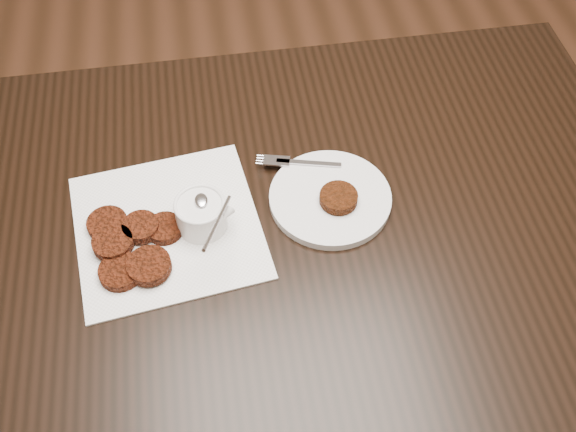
# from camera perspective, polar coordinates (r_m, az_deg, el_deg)

# --- Properties ---
(floor) EXTENTS (4.00, 4.00, 0.00)m
(floor) POSITION_cam_1_polar(r_m,az_deg,el_deg) (1.74, 1.34, -15.99)
(floor) COLOR brown
(floor) RESTS_ON ground
(table) EXTENTS (1.33, 0.86, 0.75)m
(table) POSITION_cam_1_polar(r_m,az_deg,el_deg) (1.41, -1.39, -9.43)
(table) COLOR black
(table) RESTS_ON floor
(napkin) EXTENTS (0.33, 0.33, 0.00)m
(napkin) POSITION_cam_1_polar(r_m,az_deg,el_deg) (1.10, -10.37, -0.90)
(napkin) COLOR white
(napkin) RESTS_ON table
(sauce_ramekin) EXTENTS (0.11, 0.11, 0.12)m
(sauce_ramekin) POSITION_cam_1_polar(r_m,az_deg,el_deg) (1.04, -7.71, 1.15)
(sauce_ramekin) COLOR white
(sauce_ramekin) RESTS_ON napkin
(patty_cluster) EXTENTS (0.30, 0.30, 0.02)m
(patty_cluster) POSITION_cam_1_polar(r_m,az_deg,el_deg) (1.08, -13.51, -1.92)
(patty_cluster) COLOR #641F0D
(patty_cluster) RESTS_ON napkin
(plate_with_patty) EXTENTS (0.25, 0.25, 0.03)m
(plate_with_patty) POSITION_cam_1_polar(r_m,az_deg,el_deg) (1.10, 3.68, 1.81)
(plate_with_patty) COLOR silver
(plate_with_patty) RESTS_ON table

